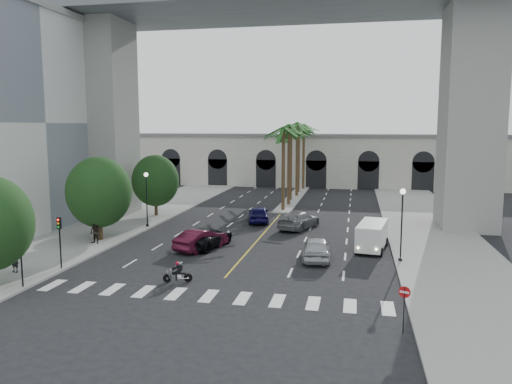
# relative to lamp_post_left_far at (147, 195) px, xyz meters

# --- Properties ---
(ground) EXTENTS (140.00, 140.00, 0.00)m
(ground) POSITION_rel_lamp_post_left_far_xyz_m (11.40, -16.00, -3.22)
(ground) COLOR black
(ground) RESTS_ON ground
(sidewalk_left) EXTENTS (8.00, 100.00, 0.15)m
(sidewalk_left) POSITION_rel_lamp_post_left_far_xyz_m (-3.60, -1.00, -3.15)
(sidewalk_left) COLOR gray
(sidewalk_left) RESTS_ON ground
(sidewalk_right) EXTENTS (8.00, 100.00, 0.15)m
(sidewalk_right) POSITION_rel_lamp_post_left_far_xyz_m (26.40, -1.00, -3.15)
(sidewalk_right) COLOR gray
(sidewalk_right) RESTS_ON ground
(median) EXTENTS (2.00, 24.00, 0.20)m
(median) POSITION_rel_lamp_post_left_far_xyz_m (11.40, 22.00, -3.12)
(median) COLOR gray
(median) RESTS_ON ground
(pier_building) EXTENTS (71.00, 10.50, 8.50)m
(pier_building) POSITION_rel_lamp_post_left_far_xyz_m (11.40, 39.00, 1.04)
(pier_building) COLOR beige
(pier_building) RESTS_ON ground
(bridge) EXTENTS (75.00, 13.00, 26.00)m
(bridge) POSITION_rel_lamp_post_left_far_xyz_m (14.82, 6.00, 15.29)
(bridge) COLOR gray
(bridge) RESTS_ON ground
(palm_a) EXTENTS (3.20, 3.20, 10.30)m
(palm_a) POSITION_rel_lamp_post_left_far_xyz_m (11.40, 12.00, 5.88)
(palm_a) COLOR #47331E
(palm_a) RESTS_ON ground
(palm_b) EXTENTS (3.20, 3.20, 10.60)m
(palm_b) POSITION_rel_lamp_post_left_far_xyz_m (11.50, 16.00, 6.15)
(palm_b) COLOR #47331E
(palm_b) RESTS_ON ground
(palm_c) EXTENTS (3.20, 3.20, 10.10)m
(palm_c) POSITION_rel_lamp_post_left_far_xyz_m (11.20, 20.00, 5.69)
(palm_c) COLOR #47331E
(palm_c) RESTS_ON ground
(palm_d) EXTENTS (3.20, 3.20, 10.90)m
(palm_d) POSITION_rel_lamp_post_left_far_xyz_m (11.55, 24.00, 6.43)
(palm_d) COLOR #47331E
(palm_d) RESTS_ON ground
(palm_e) EXTENTS (3.20, 3.20, 10.40)m
(palm_e) POSITION_rel_lamp_post_left_far_xyz_m (11.30, 28.00, 5.97)
(palm_e) COLOR #47331E
(palm_e) RESTS_ON ground
(palm_f) EXTENTS (3.20, 3.20, 10.70)m
(palm_f) POSITION_rel_lamp_post_left_far_xyz_m (11.60, 32.00, 6.24)
(palm_f) COLOR #47331E
(palm_f) RESTS_ON ground
(street_tree_mid) EXTENTS (5.44, 5.44, 7.21)m
(street_tree_mid) POSITION_rel_lamp_post_left_far_xyz_m (-1.60, -6.00, 0.99)
(street_tree_mid) COLOR #382616
(street_tree_mid) RESTS_ON ground
(street_tree_far) EXTENTS (5.04, 5.04, 6.68)m
(street_tree_far) POSITION_rel_lamp_post_left_far_xyz_m (-1.60, 6.00, 0.68)
(street_tree_far) COLOR #382616
(street_tree_far) RESTS_ON ground
(lamp_post_left_far) EXTENTS (0.40, 0.40, 5.35)m
(lamp_post_left_far) POSITION_rel_lamp_post_left_far_xyz_m (0.00, 0.00, 0.00)
(lamp_post_left_far) COLOR black
(lamp_post_left_far) RESTS_ON ground
(lamp_post_right) EXTENTS (0.40, 0.40, 5.35)m
(lamp_post_right) POSITION_rel_lamp_post_left_far_xyz_m (22.80, -8.00, 0.00)
(lamp_post_right) COLOR black
(lamp_post_right) RESTS_ON ground
(traffic_signal_near) EXTENTS (0.25, 0.18, 3.65)m
(traffic_signal_near) POSITION_rel_lamp_post_left_far_xyz_m (0.10, -18.50, -0.71)
(traffic_signal_near) COLOR black
(traffic_signal_near) RESTS_ON ground
(traffic_signal_far) EXTENTS (0.25, 0.18, 3.65)m
(traffic_signal_far) POSITION_rel_lamp_post_left_far_xyz_m (0.10, -14.50, -0.71)
(traffic_signal_far) COLOR black
(traffic_signal_far) RESTS_ON ground
(motorcycle_rider) EXTENTS (1.79, 0.66, 1.32)m
(motorcycle_rider) POSITION_rel_lamp_post_left_far_xyz_m (8.80, -15.38, -2.62)
(motorcycle_rider) COLOR black
(motorcycle_rider) RESTS_ON ground
(car_a) EXTENTS (2.35, 5.10, 1.69)m
(car_a) POSITION_rel_lamp_post_left_far_xyz_m (16.85, -8.31, -2.38)
(car_a) COLOR #ACACB0
(car_a) RESTS_ON ground
(car_b) EXTENTS (3.46, 5.25, 1.63)m
(car_b) POSITION_rel_lamp_post_left_far_xyz_m (7.65, -7.10, -2.40)
(car_b) COLOR #450D21
(car_b) RESTS_ON ground
(car_c) EXTENTS (3.76, 6.11, 1.58)m
(car_c) POSITION_rel_lamp_post_left_far_xyz_m (7.73, -6.09, -2.43)
(car_c) COLOR black
(car_c) RESTS_ON ground
(car_d) EXTENTS (4.09, 6.15, 1.66)m
(car_d) POSITION_rel_lamp_post_left_far_xyz_m (14.28, 2.56, -2.39)
(car_d) COLOR slate
(car_d) RESTS_ON ground
(car_e) EXTENTS (3.01, 5.31, 1.71)m
(car_e) POSITION_rel_lamp_post_left_far_xyz_m (9.90, 4.98, -2.37)
(car_e) COLOR #120F48
(car_e) RESTS_ON ground
(cargo_van) EXTENTS (2.72, 5.36, 2.18)m
(cargo_van) POSITION_rel_lamp_post_left_far_xyz_m (20.89, -4.61, -2.01)
(cargo_van) COLOR silver
(cargo_van) RESTS_ON ground
(pedestrian_a) EXTENTS (0.80, 0.63, 1.93)m
(pedestrian_a) POSITION_rel_lamp_post_left_far_xyz_m (-2.34, -15.95, -2.11)
(pedestrian_a) COLOR black
(pedestrian_a) RESTS_ON sidewalk_left
(pedestrian_b) EXTENTS (1.07, 0.92, 1.90)m
(pedestrian_b) POSITION_rel_lamp_post_left_far_xyz_m (-1.29, -7.45, -2.12)
(pedestrian_b) COLOR black
(pedestrian_b) RESTS_ON sidewalk_left
(do_not_enter_sign) EXTENTS (0.54, 0.22, 2.30)m
(do_not_enter_sign) POSITION_rel_lamp_post_left_far_xyz_m (21.90, -20.70, -1.55)
(do_not_enter_sign) COLOR black
(do_not_enter_sign) RESTS_ON ground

